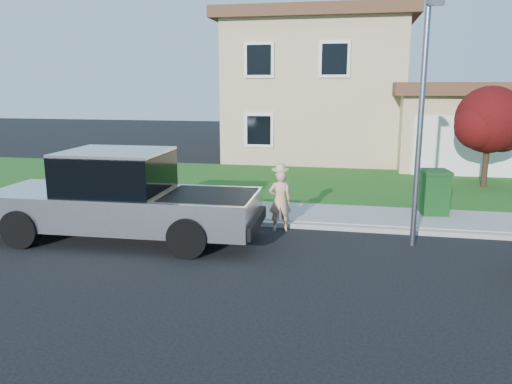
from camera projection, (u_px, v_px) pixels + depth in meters
ground at (247, 265)px, 9.96m from camera, size 80.00×80.00×0.00m
curb at (311, 226)px, 12.53m from camera, size 40.00×0.20×0.12m
sidewalk at (315, 215)px, 13.58m from camera, size 40.00×2.00×0.15m
lawn at (325, 184)px, 17.90m from camera, size 40.00×7.00×0.10m
house at (344, 93)px, 24.74m from camera, size 14.00×11.30×6.85m
pickup_truck at (123, 198)px, 11.51m from camera, size 6.39×2.47×2.08m
woman at (280, 199)px, 12.20m from camera, size 0.63×0.49×1.68m
ornamental_tree at (490, 123)px, 16.79m from camera, size 2.50×2.25×3.43m
trash_bin at (434, 192)px, 13.33m from camera, size 0.82×0.92×1.17m
street_lamp at (422, 111)px, 10.54m from camera, size 0.30×0.69×5.25m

